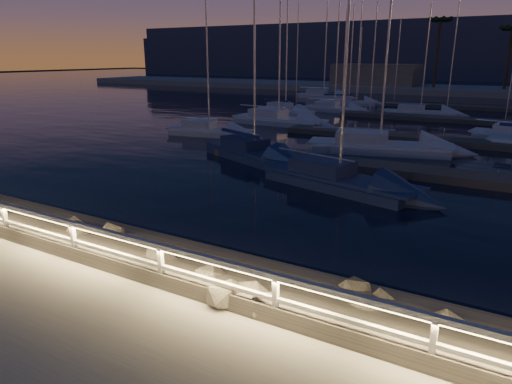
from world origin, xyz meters
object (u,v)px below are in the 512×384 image
(sailboat_b, at_px, (336,178))
(sailboat_i, at_px, (333,108))
(sailboat_c, at_px, (376,145))
(sailboat_e, at_px, (284,110))
(sailboat_m, at_px, (322,95))
(sailboat_j, at_px, (276,119))
(sailboat_k, at_px, (418,112))
(sailboat_a, at_px, (207,130))
(sailboat_n, at_px, (347,102))
(guard_rail, at_px, (231,275))
(sailboat_f, at_px, (252,152))

(sailboat_b, bearing_deg, sailboat_i, 125.38)
(sailboat_c, bearing_deg, sailboat_b, -100.10)
(sailboat_e, xyz_separation_m, sailboat_m, (-3.59, 19.32, 0.04))
(sailboat_j, distance_m, sailboat_k, 15.85)
(sailboat_i, relative_size, sailboat_m, 0.85)
(sailboat_i, bearing_deg, sailboat_e, -128.30)
(sailboat_b, bearing_deg, sailboat_a, 161.52)
(sailboat_e, bearing_deg, sailboat_m, 120.73)
(sailboat_k, height_order, sailboat_n, sailboat_k)
(guard_rail, distance_m, sailboat_a, 26.02)
(sailboat_c, bearing_deg, sailboat_a, 166.32)
(sailboat_k, bearing_deg, sailboat_j, -135.86)
(sailboat_n, bearing_deg, sailboat_f, -98.50)
(guard_rail, relative_size, sailboat_a, 3.97)
(sailboat_a, height_order, sailboat_j, sailboat_j)
(sailboat_f, relative_size, sailboat_j, 0.89)
(sailboat_f, height_order, sailboat_j, sailboat_j)
(sailboat_b, xyz_separation_m, sailboat_n, (-11.80, 35.62, -0.03))
(sailboat_a, distance_m, sailboat_c, 12.86)
(guard_rail, height_order, sailboat_m, sailboat_m)
(guard_rail, xyz_separation_m, sailboat_f, (-8.45, 15.32, -0.94))
(sailboat_a, bearing_deg, sailboat_b, -42.11)
(sailboat_m, bearing_deg, sailboat_k, -40.45)
(guard_rail, xyz_separation_m, sailboat_a, (-15.64, 20.78, -0.96))
(sailboat_m, bearing_deg, sailboat_n, -49.24)
(sailboat_c, height_order, sailboat_e, sailboat_c)
(guard_rail, height_order, sailboat_n, sailboat_n)
(sailboat_i, bearing_deg, sailboat_a, -96.72)
(guard_rail, relative_size, sailboat_i, 3.92)
(sailboat_e, height_order, sailboat_n, sailboat_e)
(guard_rail, bearing_deg, sailboat_a, 126.96)
(sailboat_c, distance_m, sailboat_e, 20.18)
(sailboat_c, height_order, sailboat_f, sailboat_c)
(sailboat_e, bearing_deg, sailboat_f, -48.13)
(sailboat_k, bearing_deg, sailboat_f, -107.88)
(sailboat_c, xyz_separation_m, sailboat_f, (-5.67, -5.62, -0.02))
(sailboat_k, bearing_deg, sailboat_n, 137.86)
(sailboat_k, relative_size, sailboat_n, 1.04)
(sailboat_m, xyz_separation_m, sailboat_n, (6.23, -7.33, -0.06))
(sailboat_a, relative_size, sailboat_n, 0.95)
(sailboat_a, height_order, sailboat_m, sailboat_m)
(guard_rail, bearing_deg, sailboat_n, 106.28)
(guard_rail, bearing_deg, sailboat_m, 110.12)
(sailboat_a, relative_size, sailboat_k, 0.92)
(sailboat_a, distance_m, sailboat_b, 16.09)
(sailboat_b, xyz_separation_m, sailboat_k, (-2.06, 29.13, -0.04))
(sailboat_i, bearing_deg, sailboat_c, -60.82)
(guard_rail, relative_size, sailboat_n, 3.79)
(sailboat_k, bearing_deg, sailboat_i, 178.63)
(sailboat_a, distance_m, sailboat_i, 19.51)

